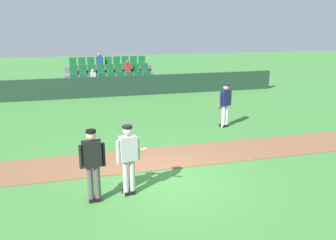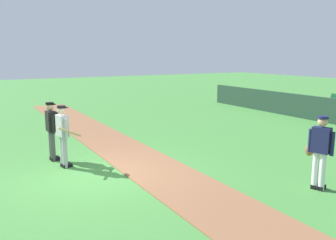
{
  "view_description": "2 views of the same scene",
  "coord_description": "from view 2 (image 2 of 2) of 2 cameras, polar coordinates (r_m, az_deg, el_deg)",
  "views": [
    {
      "loc": [
        -2.21,
        -8.34,
        4.01
      ],
      "look_at": [
        0.55,
        1.8,
        1.14
      ],
      "focal_mm": 37.24,
      "sensor_mm": 36.0,
      "label": 1
    },
    {
      "loc": [
        8.75,
        -2.83,
        3.14
      ],
      "look_at": [
        -0.1,
        2.2,
        1.26
      ],
      "focal_mm": 38.04,
      "sensor_mm": 36.0,
      "label": 2
    }
  ],
  "objects": [
    {
      "name": "ground_plane",
      "position": [
        9.72,
        -11.16,
        -8.59
      ],
      "size": [
        80.0,
        80.0,
        0.0
      ],
      "primitive_type": "plane",
      "color": "#42843A"
    },
    {
      "name": "infield_dirt_path",
      "position": [
        10.26,
        -3.05,
        -7.28
      ],
      "size": [
        28.0,
        1.83,
        0.03
      ],
      "primitive_type": "cube",
      "color": "brown",
      "rests_on": "ground"
    },
    {
      "name": "batter_grey_jersey",
      "position": [
        10.31,
        -16.47,
        -2.14
      ],
      "size": [
        0.73,
        0.74,
        1.76
      ],
      "color": "#B2B2B2",
      "rests_on": "ground"
    },
    {
      "name": "umpire_home_plate",
      "position": [
        11.09,
        -18.12,
        -1.19
      ],
      "size": [
        0.59,
        0.32,
        1.76
      ],
      "color": "#4C4C4C",
      "rests_on": "ground"
    },
    {
      "name": "runner_navy_jersey",
      "position": [
        8.99,
        23.15,
        -4.43
      ],
      "size": [
        0.67,
        0.39,
        1.76
      ],
      "color": "white",
      "rests_on": "ground"
    }
  ]
}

